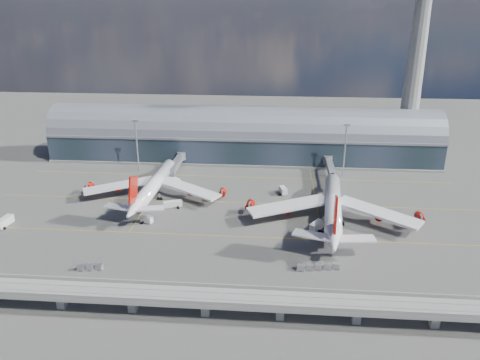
# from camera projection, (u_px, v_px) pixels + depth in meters

# --- Properties ---
(ground) EXTENTS (500.00, 500.00, 0.00)m
(ground) POSITION_uv_depth(u_px,v_px,m) (227.00, 224.00, 177.39)
(ground) COLOR #474744
(ground) RESTS_ON ground
(taxi_lines) EXTENTS (200.00, 80.12, 0.01)m
(taxi_lines) POSITION_uv_depth(u_px,v_px,m) (233.00, 200.00, 197.92)
(taxi_lines) COLOR gold
(taxi_lines) RESTS_ON ground
(terminal) EXTENTS (200.00, 30.00, 28.00)m
(terminal) POSITION_uv_depth(u_px,v_px,m) (243.00, 138.00, 245.73)
(terminal) COLOR #212E37
(terminal) RESTS_ON ground
(control_tower) EXTENTS (19.00, 19.00, 103.00)m
(control_tower) POSITION_uv_depth(u_px,v_px,m) (416.00, 60.00, 229.39)
(control_tower) COLOR gray
(control_tower) RESTS_ON ground
(guideway) EXTENTS (220.00, 8.50, 7.20)m
(guideway) POSITION_uv_depth(u_px,v_px,m) (205.00, 298.00, 124.38)
(guideway) COLOR gray
(guideway) RESTS_ON ground
(floodlight_mast_left) EXTENTS (3.00, 0.70, 25.70)m
(floodlight_mast_left) POSITION_uv_depth(u_px,v_px,m) (137.00, 144.00, 227.30)
(floodlight_mast_left) COLOR gray
(floodlight_mast_left) RESTS_ON ground
(floodlight_mast_right) EXTENTS (3.00, 0.70, 25.70)m
(floodlight_mast_right) POSITION_uv_depth(u_px,v_px,m) (345.00, 149.00, 219.79)
(floodlight_mast_right) COLOR gray
(floodlight_mast_right) RESTS_ON ground
(airliner_left) EXTENTS (61.99, 65.11, 19.86)m
(airliner_left) POSITION_uv_depth(u_px,v_px,m) (153.00, 186.00, 198.08)
(airliner_left) COLOR white
(airliner_left) RESTS_ON ground
(airliner_right) EXTENTS (67.53, 70.61, 22.39)m
(airliner_right) POSITION_uv_depth(u_px,v_px,m) (333.00, 208.00, 176.94)
(airliner_right) COLOR white
(airliner_right) RESTS_ON ground
(jet_bridge_left) EXTENTS (4.40, 28.00, 7.25)m
(jet_bridge_left) POSITION_uv_depth(u_px,v_px,m) (177.00, 163.00, 227.13)
(jet_bridge_left) COLOR gray
(jet_bridge_left) RESTS_ON ground
(jet_bridge_right) EXTENTS (4.40, 32.00, 7.25)m
(jet_bridge_right) POSITION_uv_depth(u_px,v_px,m) (330.00, 168.00, 219.79)
(jet_bridge_right) COLOR gray
(jet_bridge_right) RESTS_ON ground
(service_truck_0) EXTENTS (3.53, 8.16, 3.28)m
(service_truck_0) POSITION_uv_depth(u_px,v_px,m) (4.00, 222.00, 174.78)
(service_truck_0) COLOR silver
(service_truck_0) RESTS_ON ground
(service_truck_1) EXTENTS (5.17, 3.86, 2.72)m
(service_truck_1) POSITION_uv_depth(u_px,v_px,m) (147.00, 219.00, 177.57)
(service_truck_1) COLOR silver
(service_truck_1) RESTS_ON ground
(service_truck_2) EXTENTS (7.80, 4.58, 2.72)m
(service_truck_2) POSITION_uv_depth(u_px,v_px,m) (173.00, 204.00, 190.81)
(service_truck_2) COLOR silver
(service_truck_2) RESTS_ON ground
(service_truck_3) EXTENTS (5.81, 7.07, 3.26)m
(service_truck_3) POSITION_uv_depth(u_px,v_px,m) (317.00, 226.00, 171.66)
(service_truck_3) COLOR silver
(service_truck_3) RESTS_ON ground
(service_truck_4) EXTENTS (3.91, 5.74, 3.05)m
(service_truck_4) POSITION_uv_depth(u_px,v_px,m) (283.00, 191.00, 203.80)
(service_truck_4) COLOR silver
(service_truck_4) RESTS_ON ground
(service_truck_5) EXTENTS (6.22, 5.94, 3.01)m
(service_truck_5) POSITION_uv_depth(u_px,v_px,m) (175.00, 181.00, 214.48)
(service_truck_5) COLOR silver
(service_truck_5) RESTS_ON ground
(cargo_train_0) EXTENTS (8.29, 2.88, 1.82)m
(cargo_train_0) POSITION_uv_depth(u_px,v_px,m) (90.00, 267.00, 146.76)
(cargo_train_0) COLOR gray
(cargo_train_0) RESTS_ON ground
(cargo_train_1) EXTENTS (14.06, 4.11, 1.85)m
(cargo_train_1) POSITION_uv_depth(u_px,v_px,m) (319.00, 267.00, 146.97)
(cargo_train_1) COLOR gray
(cargo_train_1) RESTS_ON ground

